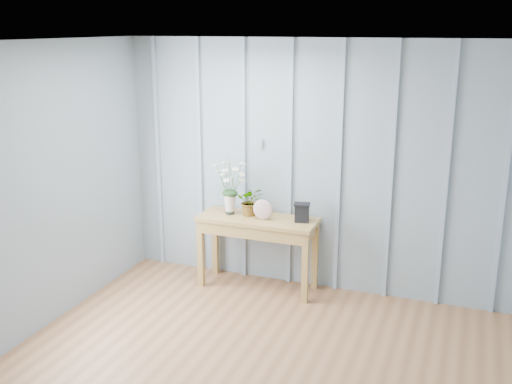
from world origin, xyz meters
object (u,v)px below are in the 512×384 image
at_px(felt_disc_vessel, 263,210).
at_px(carved_box, 302,212).
at_px(daisy_vase, 230,180).
at_px(sideboard, 258,228).

height_order(felt_disc_vessel, carved_box, felt_disc_vessel).
distance_m(daisy_vase, felt_disc_vessel, 0.46).
bearing_deg(carved_box, daisy_vase, -179.14).
xyz_separation_m(sideboard, daisy_vase, (-0.31, 0.02, 0.47)).
height_order(daisy_vase, felt_disc_vessel, daisy_vase).
bearing_deg(felt_disc_vessel, sideboard, 149.68).
xyz_separation_m(sideboard, felt_disc_vessel, (0.07, -0.05, 0.22)).
bearing_deg(daisy_vase, carved_box, 0.86).
bearing_deg(carved_box, sideboard, -176.04).
height_order(sideboard, carved_box, carved_box).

